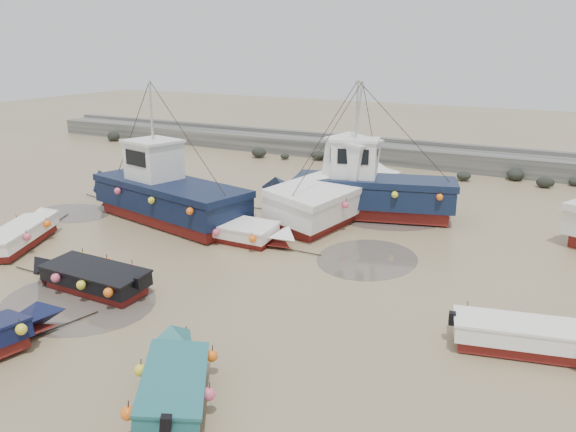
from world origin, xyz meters
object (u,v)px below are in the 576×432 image
(dinghy_2, at_px, (173,376))
(cabin_boat_2, at_px, (361,189))
(cabin_boat_0, at_px, (161,192))
(dinghy_0, at_px, (23,231))
(dinghy_4, at_px, (88,273))
(dinghy_3, at_px, (537,335))
(person, at_px, (176,204))
(cabin_boat_1, at_px, (341,188))
(dinghy_5, at_px, (245,229))

(dinghy_2, distance_m, cabin_boat_2, 15.48)
(cabin_boat_0, height_order, cabin_boat_2, same)
(dinghy_0, relative_size, dinghy_2, 1.32)
(dinghy_0, xyz_separation_m, cabin_boat_2, (10.75, 10.01, 0.79))
(dinghy_4, bearing_deg, cabin_boat_2, -22.24)
(dinghy_4, bearing_deg, dinghy_0, 71.79)
(dinghy_3, relative_size, dinghy_4, 0.94)
(cabin_boat_0, distance_m, person, 2.81)
(dinghy_3, bearing_deg, person, -124.44)
(dinghy_0, bearing_deg, cabin_boat_1, 20.86)
(dinghy_2, xyz_separation_m, cabin_boat_0, (-9.18, 10.67, 0.74))
(dinghy_3, relative_size, cabin_boat_2, 0.54)
(person, bearing_deg, cabin_boat_1, -168.59)
(dinghy_0, xyz_separation_m, cabin_boat_0, (2.79, 5.27, 0.77))
(cabin_boat_2, bearing_deg, dinghy_2, 169.02)
(dinghy_3, bearing_deg, dinghy_0, -101.00)
(dinghy_4, relative_size, cabin_boat_2, 0.58)
(dinghy_3, relative_size, cabin_boat_1, 0.52)
(person, bearing_deg, dinghy_3, 154.30)
(dinghy_2, height_order, dinghy_3, same)
(dinghy_0, bearing_deg, dinghy_3, -22.25)
(dinghy_3, distance_m, dinghy_4, 13.77)
(dinghy_3, bearing_deg, cabin_boat_0, -118.68)
(dinghy_2, xyz_separation_m, person, (-10.22, 12.93, -0.56))
(dinghy_4, height_order, person, dinghy_4)
(dinghy_3, xyz_separation_m, dinghy_4, (-13.54, -2.51, -0.00))
(cabin_boat_1, distance_m, person, 8.47)
(cabin_boat_0, distance_m, cabin_boat_2, 9.27)
(dinghy_5, xyz_separation_m, cabin_boat_0, (-5.07, 0.94, 0.75))
(dinghy_2, height_order, cabin_boat_0, cabin_boat_0)
(dinghy_4, relative_size, person, 3.15)
(cabin_boat_2, bearing_deg, cabin_boat_0, 105.25)
(dinghy_4, relative_size, cabin_boat_0, 0.54)
(dinghy_0, height_order, dinghy_4, same)
(dinghy_0, xyz_separation_m, dinghy_4, (5.66, -1.95, 0.01))
(dinghy_4, xyz_separation_m, person, (-3.91, 9.48, -0.55))
(dinghy_0, xyz_separation_m, cabin_boat_1, (9.82, 9.75, 0.77))
(dinghy_4, bearing_deg, dinghy_2, -117.86)
(dinghy_0, xyz_separation_m, dinghy_3, (19.20, 0.56, 0.01))
(dinghy_2, height_order, person, dinghy_2)
(dinghy_5, xyz_separation_m, person, (-6.11, 3.20, -0.56))
(dinghy_3, bearing_deg, cabin_boat_2, -150.86)
(cabin_boat_2, height_order, person, cabin_boat_2)
(dinghy_5, xyz_separation_m, cabin_boat_1, (1.96, 5.41, 0.76))
(dinghy_4, height_order, cabin_boat_2, cabin_boat_2)
(dinghy_3, distance_m, cabin_boat_1, 13.15)
(dinghy_0, xyz_separation_m, dinghy_2, (11.97, -5.40, 0.03))
(dinghy_3, xyz_separation_m, cabin_boat_2, (-8.45, 9.45, 0.78))
(cabin_boat_2, bearing_deg, dinghy_0, 117.44)
(dinghy_5, bearing_deg, cabin_boat_2, 153.13)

